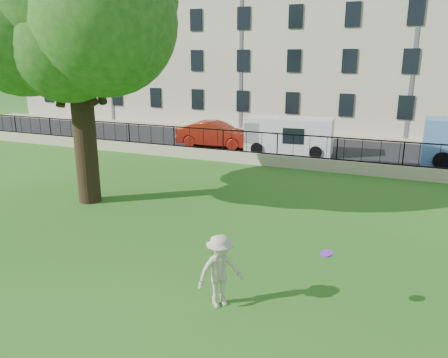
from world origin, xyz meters
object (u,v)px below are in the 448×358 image
at_px(tree, 72,7).
at_px(red_sedan, 216,134).
at_px(man, 220,271).
at_px(white_van, 289,136).
at_px(frisbee, 327,253).

relative_size(tree, red_sedan, 2.21).
bearing_deg(man, white_van, 49.15).
relative_size(red_sedan, white_van, 0.97).
relative_size(tree, frisbee, 39.32).
bearing_deg(white_van, man, -85.26).
height_order(tree, man, tree).
height_order(man, white_van, white_van).
xyz_separation_m(tree, red_sedan, (0.32, 11.66, -6.32)).
xyz_separation_m(man, red_sedan, (-7.45, 16.62, -0.06)).
xyz_separation_m(frisbee, red_sedan, (-9.65, 16.02, -0.62)).
height_order(man, red_sedan, man).
distance_m(man, frisbee, 2.35).
bearing_deg(red_sedan, frisbee, -151.87).
distance_m(tree, man, 11.14).
bearing_deg(frisbee, man, -164.83).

